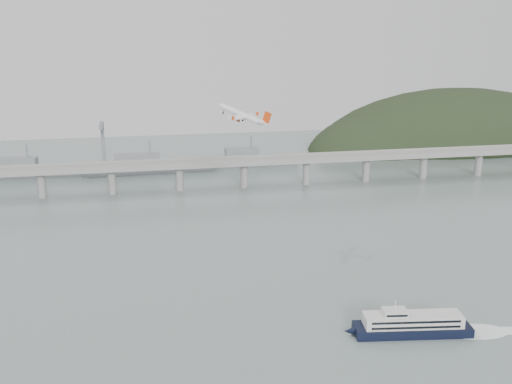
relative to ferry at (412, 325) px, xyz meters
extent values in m
plane|color=slate|center=(-44.92, 41.68, -3.97)|extent=(900.00, 900.00, 0.00)
cube|color=gray|center=(-44.92, 241.68, 16.03)|extent=(800.00, 22.00, 2.20)
cube|color=gray|center=(-44.92, 231.18, 18.03)|extent=(800.00, 0.60, 1.80)
cube|color=gray|center=(-44.92, 252.18, 18.03)|extent=(800.00, 0.60, 1.80)
cylinder|color=gray|center=(-174.92, 241.68, 5.53)|extent=(6.00, 6.00, 21.00)
cylinder|color=gray|center=(-124.92, 241.68, 5.53)|extent=(6.00, 6.00, 21.00)
cylinder|color=gray|center=(-74.92, 241.68, 5.53)|extent=(6.00, 6.00, 21.00)
cylinder|color=gray|center=(-24.92, 241.68, 5.53)|extent=(6.00, 6.00, 21.00)
cylinder|color=gray|center=(25.08, 241.68, 5.53)|extent=(6.00, 6.00, 21.00)
cylinder|color=gray|center=(75.08, 241.68, 5.53)|extent=(6.00, 6.00, 21.00)
cylinder|color=gray|center=(125.08, 241.68, 5.53)|extent=(6.00, 6.00, 21.00)
cylinder|color=gray|center=(175.08, 241.68, 5.53)|extent=(6.00, 6.00, 21.00)
ellipsoid|color=black|center=(225.08, 371.68, -21.97)|extent=(320.00, 150.00, 156.00)
ellipsoid|color=black|center=(130.08, 361.68, -15.97)|extent=(140.00, 110.00, 96.00)
cube|color=slate|center=(-194.92, 311.68, 0.03)|extent=(95.67, 20.15, 8.00)
cube|color=slate|center=(-204.42, 311.68, 8.03)|extent=(33.90, 15.02, 8.00)
cylinder|color=slate|center=(-194.92, 311.68, 16.03)|extent=(1.60, 1.60, 14.00)
cube|color=slate|center=(-94.92, 306.68, 0.03)|extent=(110.55, 21.43, 8.00)
cube|color=slate|center=(-105.92, 306.68, 8.03)|extent=(39.01, 16.73, 8.00)
cylinder|color=slate|center=(-94.92, 306.68, 16.03)|extent=(1.60, 1.60, 14.00)
cube|color=slate|center=(-4.92, 316.68, 0.03)|extent=(85.00, 13.60, 8.00)
cube|color=slate|center=(-13.42, 316.68, 8.03)|extent=(29.75, 11.90, 8.00)
cylinder|color=slate|center=(-4.92, 316.68, 16.03)|extent=(1.60, 1.60, 14.00)
cube|color=slate|center=(-134.92, 341.68, 16.03)|extent=(3.00, 3.00, 40.00)
cube|color=slate|center=(-134.92, 331.68, 34.03)|extent=(3.00, 28.00, 3.00)
cube|color=black|center=(0.00, 0.00, -2.09)|extent=(48.22, 17.84, 3.77)
cone|color=black|center=(-25.17, 3.59, -2.09)|extent=(5.19, 4.39, 3.77)
cube|color=silver|center=(0.00, 0.00, 2.15)|extent=(40.49, 14.91, 4.71)
cube|color=black|center=(-0.67, -4.71, 3.37)|extent=(35.45, 5.20, 0.94)
cube|color=black|center=(-0.67, -4.71, 1.11)|extent=(35.45, 5.20, 0.94)
cube|color=black|center=(0.67, 4.71, 3.37)|extent=(35.45, 5.20, 0.94)
cube|color=black|center=(0.67, 4.71, 1.11)|extent=(35.45, 5.20, 0.94)
cube|color=silver|center=(-7.46, 1.06, 5.73)|extent=(10.25, 7.86, 2.45)
cube|color=black|center=(-7.93, -2.25, 5.73)|extent=(8.41, 1.31, 0.94)
cylinder|color=silver|center=(-7.46, 1.06, 8.74)|extent=(0.53, 0.53, 3.77)
ellipsoid|color=white|center=(26.11, -3.72, -3.92)|extent=(28.77, 17.26, 0.19)
ellipsoid|color=white|center=(39.16, -5.58, -3.92)|extent=(21.10, 9.59, 0.19)
cylinder|color=white|center=(-48.49, 119.37, 70.15)|extent=(20.99, 18.41, 10.89)
cone|color=white|center=(-59.32, 127.56, 74.60)|extent=(5.45, 5.26, 4.22)
cone|color=white|center=(-37.20, 110.87, 65.98)|extent=(6.13, 5.63, 4.50)
cube|color=white|center=(-48.07, 118.99, 69.02)|extent=(21.35, 27.08, 3.20)
cube|color=white|center=(-37.71, 111.29, 66.85)|extent=(8.54, 10.31, 1.64)
cube|color=#C93B0D|center=(-36.20, 110.35, 69.37)|extent=(4.85, 3.40, 6.77)
cylinder|color=#C93B0D|center=(-46.54, 123.90, 68.01)|extent=(4.55, 4.26, 3.15)
cylinder|color=black|center=(-47.96, 124.98, 68.59)|extent=(1.99, 2.10, 2.05)
cube|color=white|center=(-46.29, 123.77, 68.85)|extent=(2.12, 1.62, 1.72)
cylinder|color=#C93B0D|center=(-52.32, 115.98, 68.50)|extent=(4.55, 4.26, 3.15)
cylinder|color=black|center=(-53.75, 117.06, 69.08)|extent=(1.99, 2.10, 2.05)
cube|color=white|center=(-52.07, 115.85, 69.34)|extent=(2.12, 1.62, 1.72)
cylinder|color=black|center=(-47.15, 121.10, 67.38)|extent=(1.03, 0.76, 2.15)
cylinder|color=black|center=(-47.42, 121.24, 66.45)|extent=(1.23, 0.99, 1.26)
cylinder|color=black|center=(-49.88, 117.35, 67.61)|extent=(1.03, 0.76, 2.15)
cylinder|color=black|center=(-50.16, 117.50, 66.68)|extent=(1.23, 0.99, 1.26)
cylinder|color=black|center=(-57.31, 125.88, 71.11)|extent=(1.03, 0.76, 2.15)
cylinder|color=black|center=(-57.59, 126.02, 70.18)|extent=(1.23, 0.99, 1.26)
cube|color=#C93B0D|center=(-37.47, 130.05, 68.73)|extent=(1.79, 1.28, 2.49)
cube|color=#C93B0D|center=(-55.35, 105.57, 70.24)|extent=(1.79, 1.28, 2.49)
camera|label=1|loc=(-105.23, -201.81, 115.45)|focal=42.00mm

